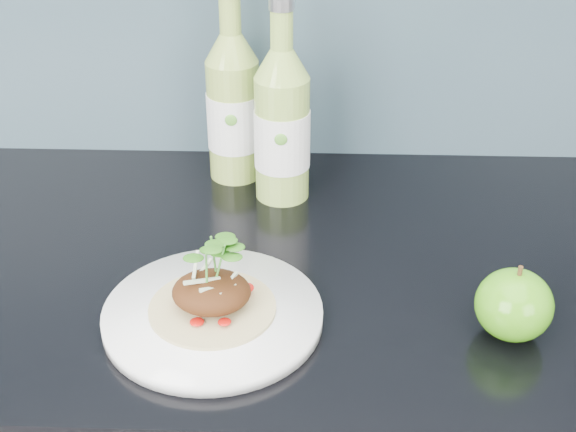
% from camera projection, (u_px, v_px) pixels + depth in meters
% --- Properties ---
extents(dinner_plate, '(0.27, 0.27, 0.02)m').
position_uv_depth(dinner_plate, '(213.00, 315.00, 0.87)').
color(dinner_plate, white).
rests_on(dinner_plate, kitchen_counter).
extents(pork_taco, '(0.14, 0.14, 0.09)m').
position_uv_depth(pork_taco, '(211.00, 289.00, 0.86)').
color(pork_taco, tan).
rests_on(pork_taco, dinner_plate).
extents(green_apple, '(0.09, 0.09, 0.09)m').
position_uv_depth(green_apple, '(514.00, 305.00, 0.84)').
color(green_apple, '#318C0F').
rests_on(green_apple, kitchen_counter).
extents(cider_bottle_left, '(0.10, 0.10, 0.28)m').
position_uv_depth(cider_bottle_left, '(233.00, 107.00, 1.12)').
color(cider_bottle_left, '#93B049').
rests_on(cider_bottle_left, kitchen_counter).
extents(cider_bottle_right, '(0.10, 0.10, 0.28)m').
position_uv_depth(cider_bottle_right, '(282.00, 126.00, 1.07)').
color(cider_bottle_right, '#93B84C').
rests_on(cider_bottle_right, kitchen_counter).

